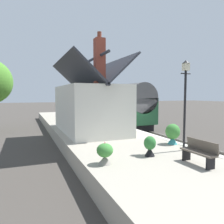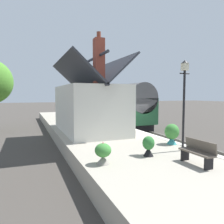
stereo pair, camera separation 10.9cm
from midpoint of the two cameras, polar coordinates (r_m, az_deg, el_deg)
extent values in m
plane|color=#423D38|center=(18.02, 6.10, -5.95)|extent=(160.00, 160.00, 0.00)
cube|color=#A39B8C|center=(16.53, -5.55, -5.49)|extent=(32.00, 5.55, 0.81)
cube|color=beige|center=(17.37, 2.68, -3.60)|extent=(32.00, 0.36, 0.02)
cube|color=gray|center=(18.82, 10.47, -5.33)|extent=(52.00, 0.08, 0.14)
cube|color=gray|center=(18.09, 6.60, -5.69)|extent=(52.00, 0.08, 0.14)
cube|color=black|center=(22.19, 2.86, -3.03)|extent=(7.68, 2.29, 0.70)
cube|color=#1E4C2D|center=(22.04, 2.87, 0.84)|extent=(8.34, 2.70, 2.30)
cylinder|color=#515154|center=(21.99, 2.88, 3.83)|extent=(8.34, 2.65, 2.65)
cube|color=black|center=(21.48, -0.43, 1.52)|extent=(7.09, 0.03, 0.80)
cylinder|color=black|center=(24.46, 0.38, -2.31)|extent=(0.70, 2.16, 0.70)
cylinder|color=black|center=(19.97, 5.90, -3.90)|extent=(0.70, 2.16, 0.70)
cube|color=black|center=(25.87, -1.06, 2.30)|extent=(0.04, 2.16, 0.90)
cylinder|color=#F2EDCC|center=(25.95, -1.07, 0.14)|extent=(0.06, 0.24, 0.24)
cube|color=red|center=(26.02, -1.10, -0.85)|extent=(0.16, 2.56, 0.24)
cube|color=silver|center=(14.88, -6.31, 0.89)|extent=(7.07, 3.49, 3.06)
cube|color=#2D3038|center=(15.18, -3.17, 9.85)|extent=(7.57, 2.00, 1.88)
cube|color=#2D3038|center=(14.70, -9.72, 9.96)|extent=(7.57, 2.00, 1.88)
cylinder|color=#2D3038|center=(15.01, -6.42, 13.02)|extent=(7.57, 0.16, 0.16)
cube|color=brown|center=(12.79, -3.54, 13.02)|extent=(0.56, 0.56, 2.61)
cylinder|color=brown|center=(13.09, -3.57, 19.46)|extent=(0.24, 0.24, 0.36)
cube|color=teal|center=(16.41, -1.31, -0.41)|extent=(0.90, 0.06, 2.10)
cube|color=teal|center=(15.07, 0.58, 1.62)|extent=(0.80, 0.05, 1.10)
cube|color=teal|center=(17.68, -2.93, 2.05)|extent=(0.80, 0.05, 1.10)
cube|color=brown|center=(8.37, 21.19, -9.77)|extent=(1.41, 0.43, 0.06)
cube|color=brown|center=(8.44, 22.12, -8.08)|extent=(1.40, 0.14, 0.40)
cube|color=black|center=(8.06, 24.00, -12.12)|extent=(0.07, 0.36, 0.44)
cube|color=black|center=(8.82, 18.55, -10.51)|extent=(0.07, 0.36, 0.44)
cube|color=brown|center=(24.90, -9.24, -0.15)|extent=(1.42, 0.47, 0.06)
cube|color=brown|center=(24.93, -8.85, 0.39)|extent=(1.40, 0.17, 0.40)
cube|color=black|center=(24.38, -8.88, -0.78)|extent=(0.08, 0.36, 0.44)
cube|color=black|center=(25.46, -9.58, -0.57)|extent=(0.08, 0.36, 0.44)
cube|color=brown|center=(20.68, -7.32, -1.08)|extent=(1.41, 0.43, 0.06)
cube|color=brown|center=(20.71, -6.84, -0.43)|extent=(1.40, 0.13, 0.40)
cube|color=black|center=(20.17, -6.87, -1.88)|extent=(0.07, 0.36, 0.44)
cube|color=black|center=(21.24, -7.72, -1.56)|extent=(0.07, 0.36, 0.44)
cube|color=brown|center=(26.82, -10.56, 0.17)|extent=(1.41, 0.45, 0.06)
cube|color=brown|center=(26.84, -10.19, 0.67)|extent=(1.40, 0.15, 0.40)
cube|color=black|center=(26.29, -10.34, -0.42)|extent=(0.07, 0.36, 0.44)
cube|color=black|center=(27.39, -10.75, -0.22)|extent=(0.07, 0.36, 0.44)
cone|color=gray|center=(7.99, -2.29, -12.43)|extent=(0.50, 0.50, 0.29)
cylinder|color=gray|center=(8.02, -2.28, -13.21)|extent=(0.28, 0.28, 0.06)
ellipsoid|color=#3D8438|center=(7.89, -2.29, -9.98)|extent=(0.59, 0.59, 0.50)
cone|color=#EB2341|center=(7.84, -2.30, -8.51)|extent=(0.13, 0.13, 0.24)
cone|color=teal|center=(11.43, 15.28, -7.13)|extent=(0.49, 0.49, 0.38)
cylinder|color=teal|center=(11.47, 15.26, -7.92)|extent=(0.27, 0.27, 0.06)
ellipsoid|color=#3D8438|center=(11.35, 15.33, -4.95)|extent=(0.72, 0.72, 0.77)
cone|color=teal|center=(26.29, -13.32, -0.63)|extent=(0.49, 0.49, 0.29)
cylinder|color=teal|center=(26.31, -13.32, -0.88)|extent=(0.27, 0.27, 0.06)
ellipsoid|color=#4C8C2D|center=(26.27, -13.34, 0.11)|extent=(0.56, 0.56, 0.67)
cone|color=#ED5756|center=(26.25, -13.34, 0.53)|extent=(0.12, 0.12, 0.22)
cone|color=black|center=(9.07, 9.50, -10.17)|extent=(0.42, 0.42, 0.36)
cylinder|color=black|center=(9.11, 9.49, -11.09)|extent=(0.23, 0.23, 0.06)
ellipsoid|color=#2D7233|center=(8.99, 9.53, -8.01)|extent=(0.49, 0.49, 0.56)
cone|color=black|center=(27.88, -8.00, -0.20)|extent=(0.42, 0.42, 0.35)
cylinder|color=black|center=(27.89, -8.00, -0.50)|extent=(0.23, 0.23, 0.06)
ellipsoid|color=olive|center=(27.85, -8.01, 0.55)|extent=(0.56, 0.56, 0.45)
cone|color=#B64578|center=(27.84, -8.02, 0.95)|extent=(0.11, 0.11, 0.22)
cone|color=#9E5138|center=(25.07, -12.24, -0.78)|extent=(0.44, 0.44, 0.36)
cylinder|color=#9E5138|center=(25.08, -12.23, -1.12)|extent=(0.24, 0.24, 0.06)
ellipsoid|color=#3D8438|center=(25.03, -12.25, 0.14)|extent=(0.63, 0.63, 0.69)
cone|color=#D24537|center=(25.02, -12.26, 0.65)|extent=(0.11, 0.11, 0.25)
cylinder|color=black|center=(10.06, 18.20, 0.30)|extent=(0.10, 0.10, 3.54)
cylinder|color=black|center=(10.08, 18.43, 9.52)|extent=(0.05, 0.50, 0.05)
cube|color=beige|center=(10.11, 18.47, 11.16)|extent=(0.24, 0.24, 0.32)
cone|color=black|center=(10.13, 18.50, 12.39)|extent=(0.32, 0.32, 0.14)
cylinder|color=black|center=(22.72, -5.74, -0.31)|extent=(0.06, 0.06, 1.10)
cylinder|color=black|center=(23.30, -6.16, -0.19)|extent=(0.06, 0.06, 1.10)
cube|color=maroon|center=(22.96, -5.97, 1.67)|extent=(0.90, 0.06, 0.44)
cube|color=black|center=(22.96, -5.97, 1.67)|extent=(0.96, 0.03, 0.50)
camera|label=1|loc=(0.05, -90.17, -0.01)|focal=34.94mm
camera|label=2|loc=(0.05, 89.83, 0.01)|focal=34.94mm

